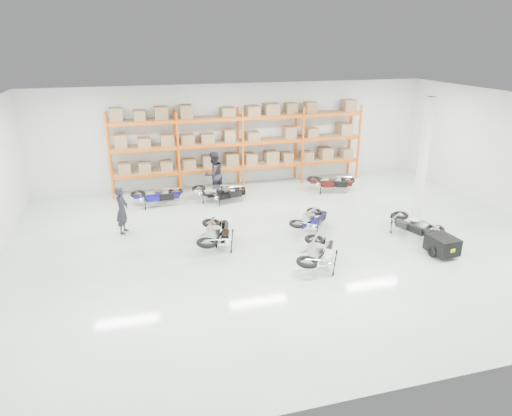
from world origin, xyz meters
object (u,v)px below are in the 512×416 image
object	(u,v)px
moto_touring_right	(413,221)
moto_back_a	(157,192)
moto_silver_left	(319,248)
moto_back_c	(226,191)
moto_back_b	(215,188)
person_left	(122,210)
person_back	(214,174)
moto_blue_centre	(311,216)
moto_black_far_left	(216,230)
moto_back_d	(331,179)
trailer	(442,245)

from	to	relation	value
moto_touring_right	moto_back_a	xyz separation A→B (m)	(-8.15, 5.40, 0.01)
moto_silver_left	moto_back_c	world-z (taller)	moto_silver_left
moto_touring_right	moto_back_b	bearing A→B (deg)	119.94
moto_touring_right	person_left	size ratio (longest dim) A/B	1.07
moto_touring_right	moto_back_c	world-z (taller)	moto_touring_right
person_back	moto_blue_centre	bearing A→B (deg)	88.72
person_left	moto_back_c	bearing A→B (deg)	-44.60
moto_blue_centre	person_back	size ratio (longest dim) A/B	0.86
moto_black_far_left	person_left	world-z (taller)	person_left
moto_touring_right	person_left	xyz separation A→B (m)	(-9.48, 2.92, 0.29)
moto_touring_right	person_left	world-z (taller)	person_left
moto_black_far_left	moto_touring_right	world-z (taller)	moto_black_far_left
moto_back_a	moto_back_c	world-z (taller)	moto_back_a
moto_back_a	person_left	world-z (taller)	person_left
moto_touring_right	moto_back_d	xyz separation A→B (m)	(-0.66, 5.18, 0.02)
moto_silver_left	person_back	size ratio (longest dim) A/B	0.96
trailer	moto_back_d	size ratio (longest dim) A/B	0.83
trailer	moto_back_a	world-z (taller)	moto_back_a
moto_back_c	person_left	size ratio (longest dim) A/B	0.97
moto_touring_right	moto_back_a	world-z (taller)	moto_back_a
moto_black_far_left	moto_back_c	distance (m)	4.25
moto_back_c	person_left	world-z (taller)	person_left
moto_silver_left	moto_back_b	distance (m)	6.84
moto_back_b	moto_black_far_left	bearing A→B (deg)	-175.16
moto_back_b	moto_back_c	size ratio (longest dim) A/B	1.06
moto_blue_centre	moto_back_b	bearing A→B (deg)	-9.72
moto_silver_left	moto_black_far_left	world-z (taller)	moto_black_far_left
moto_back_b	moto_back_d	size ratio (longest dim) A/B	0.94
moto_blue_centre	trailer	bearing A→B (deg)	-176.74
moto_touring_right	moto_back_a	bearing A→B (deg)	129.43
moto_black_far_left	moto_back_c	world-z (taller)	moto_black_far_left
moto_back_a	person_back	bearing A→B (deg)	-76.26
moto_black_far_left	moto_back_d	distance (m)	7.28
trailer	moto_back_b	size ratio (longest dim) A/B	0.88
moto_back_d	moto_back_b	bearing A→B (deg)	105.34
person_back	moto_back_b	bearing A→B (deg)	53.93
moto_back_b	person_back	size ratio (longest dim) A/B	0.88
moto_back_a	moto_back_b	xyz separation A→B (m)	(2.37, -0.01, -0.03)
moto_blue_centre	person_back	bearing A→B (deg)	-13.18
moto_back_a	moto_back_d	xyz separation A→B (m)	(7.49, -0.23, 0.01)
trailer	moto_black_far_left	bearing A→B (deg)	154.91
moto_black_far_left	moto_silver_left	bearing A→B (deg)	156.57
moto_back_a	person_back	distance (m)	2.50
moto_blue_centre	moto_silver_left	bearing A→B (deg)	119.63
moto_black_far_left	moto_back_a	xyz separation A→B (m)	(-1.56, 4.45, -0.03)
moto_blue_centre	moto_back_b	distance (m)	4.80
moto_back_a	person_left	xyz separation A→B (m)	(-1.34, -2.48, 0.28)
moto_back_c	person_left	distance (m)	4.60
moto_back_b	person_left	bearing A→B (deg)	138.89
moto_blue_centre	moto_back_d	size ratio (longest dim) A/B	0.91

